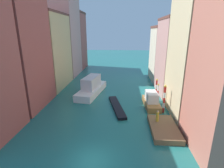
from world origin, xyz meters
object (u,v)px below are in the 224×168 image
object	(u,v)px
mooring_pole_2	(156,90)
waterfront_dock	(164,128)
mooring_pole_1	(158,95)
mooring_pole_0	(164,99)
person_on_dock	(157,116)
vaporetto_white	(92,87)
motorboat_0	(151,101)
gondola_black	(117,107)

from	to	relation	value
mooring_pole_2	waterfront_dock	bearing A→B (deg)	-94.03
mooring_pole_1	mooring_pole_0	bearing A→B (deg)	-80.04
mooring_pole_1	person_on_dock	bearing A→B (deg)	-100.46
mooring_pole_0	mooring_pole_2	world-z (taller)	mooring_pole_0
waterfront_dock	mooring_pole_2	size ratio (longest dim) A/B	1.48
person_on_dock	mooring_pole_1	xyz separation A→B (m)	(1.17, 6.36, 0.59)
waterfront_dock	mooring_pole_2	xyz separation A→B (m)	(0.67, 9.52, 1.75)
waterfront_dock	vaporetto_white	size ratio (longest dim) A/B	0.57
person_on_dock	vaporetto_white	size ratio (longest dim) A/B	0.14
motorboat_0	waterfront_dock	bearing A→B (deg)	-86.75
waterfront_dock	motorboat_0	size ratio (longest dim) A/B	1.02
mooring_pole_2	vaporetto_white	xyz separation A→B (m)	(-11.79, 3.06, -0.75)
person_on_dock	vaporetto_white	distance (m)	15.50
mooring_pole_0	mooring_pole_1	xyz separation A→B (m)	(-0.45, 2.55, -0.31)
mooring_pole_1	mooring_pole_2	size ratio (longest dim) A/B	0.93
waterfront_dock	mooring_pole_1	world-z (taller)	mooring_pole_1
mooring_pole_2	mooring_pole_1	bearing A→B (deg)	-93.11
mooring_pole_0	person_on_dock	bearing A→B (deg)	-113.06
mooring_pole_1	motorboat_0	bearing A→B (deg)	-167.84
waterfront_dock	mooring_pole_0	world-z (taller)	mooring_pole_0
mooring_pole_2	gondola_black	distance (m)	7.64
person_on_dock	motorboat_0	distance (m)	6.16
waterfront_dock	gondola_black	size ratio (longest dim) A/B	0.71
person_on_dock	mooring_pole_2	distance (m)	8.47
mooring_pole_0	vaporetto_white	distance (m)	14.34
mooring_pole_0	mooring_pole_1	bearing A→B (deg)	99.96
mooring_pole_0	mooring_pole_2	xyz separation A→B (m)	(-0.34, 4.53, -0.17)
mooring_pole_2	motorboat_0	distance (m)	2.70
mooring_pole_0	gondola_black	bearing A→B (deg)	169.82
mooring_pole_1	gondola_black	bearing A→B (deg)	-168.82
mooring_pole_0	mooring_pole_1	distance (m)	2.61
person_on_dock	mooring_pole_1	distance (m)	6.49
mooring_pole_0	gondola_black	size ratio (longest dim) A/B	0.52
mooring_pole_1	mooring_pole_2	bearing A→B (deg)	86.89
mooring_pole_2	vaporetto_white	bearing A→B (deg)	165.45
waterfront_dock	gondola_black	world-z (taller)	waterfront_dock
mooring_pole_2	gondola_black	size ratio (longest dim) A/B	0.48
person_on_dock	motorboat_0	world-z (taller)	motorboat_0
waterfront_dock	motorboat_0	distance (m)	7.36
waterfront_dock	mooring_pole_0	xyz separation A→B (m)	(1.01, 4.98, 1.91)
mooring_pole_0	mooring_pole_2	bearing A→B (deg)	94.28
person_on_dock	gondola_black	bearing A→B (deg)	136.69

